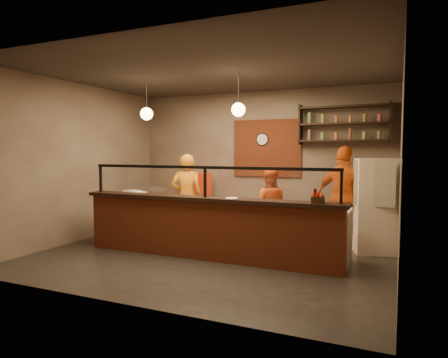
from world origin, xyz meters
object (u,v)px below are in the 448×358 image
at_px(red_cooler, 196,200).
at_px(pizza_dough, 241,203).
at_px(cook_left, 187,197).
at_px(cook_mid, 269,206).
at_px(fridge, 375,206).
at_px(pepper_mill, 315,196).
at_px(wall_clock, 262,139).
at_px(condiment_caddy, 318,200).
at_px(cook_right, 344,197).

bearing_deg(red_cooler, pizza_dough, -19.63).
height_order(cook_left, cook_mid, cook_left).
height_order(fridge, pepper_mill, fridge).
relative_size(red_cooler, pepper_mill, 6.24).
relative_size(wall_clock, condiment_caddy, 1.66).
bearing_deg(cook_right, red_cooler, 5.13).
relative_size(condiment_caddy, pepper_mill, 0.86).
relative_size(cook_right, pepper_mill, 9.17).
xyz_separation_m(cook_right, red_cooler, (-3.52, 0.67, -0.31)).
relative_size(cook_right, condiment_caddy, 10.69).
bearing_deg(red_cooler, cook_right, 13.76).
distance_m(fridge, condiment_caddy, 1.85).
xyz_separation_m(cook_mid, pepper_mill, (1.18, -1.49, 0.41)).
bearing_deg(red_cooler, pepper_mill, -11.98).
distance_m(wall_clock, cook_right, 2.46).
bearing_deg(cook_mid, cook_right, 176.02).
bearing_deg(wall_clock, condiment_caddy, -57.39).
distance_m(wall_clock, condiment_caddy, 3.46).
bearing_deg(cook_left, cook_mid, 164.12).
xyz_separation_m(cook_right, pizza_dough, (-1.65, -1.15, -0.06)).
relative_size(wall_clock, cook_left, 0.17).
relative_size(fridge, pepper_mill, 8.09).
height_order(fridge, pizza_dough, fridge).
height_order(wall_clock, pizza_dough, wall_clock).
height_order(fridge, condiment_caddy, fridge).
height_order(cook_right, pepper_mill, cook_right).
bearing_deg(cook_left, cook_right, 165.51).
distance_m(red_cooler, condiment_caddy, 4.20).
height_order(red_cooler, pepper_mill, red_cooler).
relative_size(cook_mid, fridge, 0.89).
bearing_deg(fridge, cook_right, 150.99).
xyz_separation_m(pizza_dough, condiment_caddy, (1.49, -0.67, 0.20)).
xyz_separation_m(cook_mid, fridge, (1.95, 0.16, 0.09)).
distance_m(cook_left, condiment_caddy, 3.21).
bearing_deg(cook_mid, condiment_caddy, 113.47).
bearing_deg(fridge, pizza_dough, -171.38).
bearing_deg(condiment_caddy, cook_right, 84.93).
xyz_separation_m(fridge, pepper_mill, (-0.76, -1.65, 0.32)).
height_order(pizza_dough, pepper_mill, pepper_mill).
height_order(red_cooler, condiment_caddy, red_cooler).
height_order(cook_mid, fridge, fridge).
bearing_deg(cook_right, fridge, -176.74).
bearing_deg(wall_clock, cook_right, -26.76).
xyz_separation_m(cook_mid, condiment_caddy, (1.24, -1.53, 0.35)).
xyz_separation_m(cook_mid, pizza_dough, (-0.25, -0.86, 0.15)).
xyz_separation_m(cook_left, cook_right, (3.09, 0.54, 0.08)).
bearing_deg(pizza_dough, wall_clock, 98.08).
height_order(wall_clock, red_cooler, wall_clock).
relative_size(cook_mid, red_cooler, 1.16).
distance_m(wall_clock, red_cooler, 2.15).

